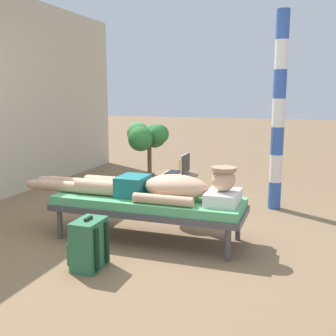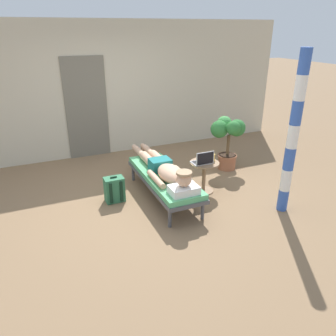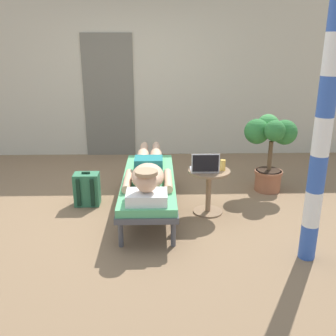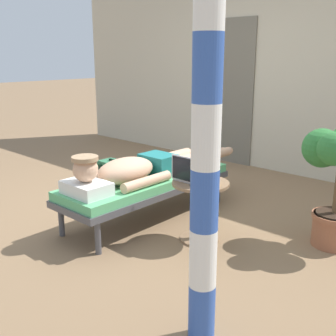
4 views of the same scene
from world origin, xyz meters
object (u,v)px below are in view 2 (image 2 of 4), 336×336
side_table (204,172)px  potted_plant (228,136)px  lounge_chair (164,178)px  person_reclining (165,169)px  porch_post (293,136)px  laptop (203,161)px  drink_glass (213,158)px  backpack (114,190)px

side_table → potted_plant: potted_plant is taller
lounge_chair → person_reclining: 0.18m
lounge_chair → porch_post: bearing=-35.4°
laptop → potted_plant: size_ratio=0.31×
laptop → person_reclining: bearing=174.0°
lounge_chair → person_reclining: bearing=-90.0°
lounge_chair → drink_glass: drink_glass is taller
laptop → drink_glass: (0.21, 0.04, 0.00)m
side_table → backpack: side_table is taller
porch_post → lounge_chair: bearing=144.6°
laptop → potted_plant: (0.94, 0.74, 0.07)m
person_reclining → backpack: (-0.76, 0.25, -0.32)m
lounge_chair → laptop: size_ratio=5.91×
person_reclining → potted_plant: potted_plant is taller
person_reclining → potted_plant: size_ratio=2.16×
side_table → backpack: 1.48m
person_reclining → drink_glass: (0.84, -0.02, 0.07)m
lounge_chair → backpack: size_ratio=4.32×
laptop → porch_post: bearing=-47.9°
lounge_chair → drink_glass: (0.84, -0.07, 0.24)m
porch_post → side_table: bearing=128.6°
lounge_chair → backpack: backpack is taller
drink_glass → potted_plant: bearing=43.8°
lounge_chair → backpack: 0.80m
backpack → potted_plant: potted_plant is taller
lounge_chair → backpack: bearing=164.6°
laptop → drink_glass: 0.21m
side_table → drink_glass: bearing=-3.0°
laptop → drink_glass: laptop is taller
lounge_chair → laptop: bearing=-9.9°
lounge_chair → drink_glass: bearing=-4.6°
person_reclining → laptop: bearing=-6.0°
lounge_chair → person_reclining: size_ratio=0.84×
person_reclining → potted_plant: bearing=23.2°
potted_plant → side_table: bearing=-141.9°
backpack → person_reclining: bearing=-18.5°
laptop → side_table: bearing=40.5°
side_table → lounge_chair: bearing=175.1°
lounge_chair → potted_plant: bearing=21.8°
person_reclining → potted_plant: (1.57, 0.67, 0.13)m
drink_glass → backpack: bearing=170.2°
side_table → drink_glass: size_ratio=4.25×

